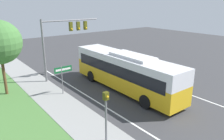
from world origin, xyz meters
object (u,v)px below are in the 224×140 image
Objects in this scene: bus at (125,70)px; signal_gantry at (64,35)px; pedestrian_signal at (106,109)px; street_sign at (63,74)px.

signal_gantry is (-2.71, 6.28, 2.69)m from bus.
signal_gantry reaches higher than pedestrian_signal.
signal_gantry is 2.01× the size of pedestrian_signal.
signal_gantry is 2.43× the size of street_sign.
street_sign is (-2.17, -3.85, -2.67)m from signal_gantry.
pedestrian_signal is at bearing -98.48° from street_sign.
bus is 8.05m from pedestrian_signal.
street_sign is at bearing 153.63° from bus.
signal_gantry reaches higher than street_sign.
signal_gantry reaches higher than bus.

